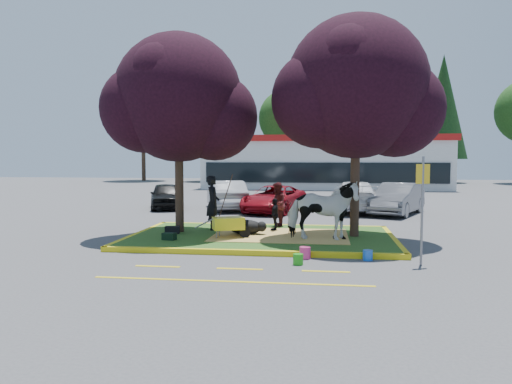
# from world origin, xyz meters

# --- Properties ---
(ground) EXTENTS (90.00, 90.00, 0.00)m
(ground) POSITION_xyz_m (0.00, 0.00, 0.00)
(ground) COLOR #424244
(ground) RESTS_ON ground
(median_island) EXTENTS (8.00, 5.00, 0.15)m
(median_island) POSITION_xyz_m (0.00, 0.00, 0.07)
(median_island) COLOR #1F4916
(median_island) RESTS_ON ground
(curb_near) EXTENTS (8.30, 0.16, 0.15)m
(curb_near) POSITION_xyz_m (0.00, -2.58, 0.07)
(curb_near) COLOR yellow
(curb_near) RESTS_ON ground
(curb_far) EXTENTS (8.30, 0.16, 0.15)m
(curb_far) POSITION_xyz_m (0.00, 2.58, 0.07)
(curb_far) COLOR yellow
(curb_far) RESTS_ON ground
(curb_left) EXTENTS (0.16, 5.30, 0.15)m
(curb_left) POSITION_xyz_m (-4.08, 0.00, 0.07)
(curb_left) COLOR yellow
(curb_left) RESTS_ON ground
(curb_right) EXTENTS (0.16, 5.30, 0.15)m
(curb_right) POSITION_xyz_m (4.08, 0.00, 0.07)
(curb_right) COLOR yellow
(curb_right) RESTS_ON ground
(straw_bedding) EXTENTS (4.20, 3.00, 0.01)m
(straw_bedding) POSITION_xyz_m (0.60, 0.00, 0.15)
(straw_bedding) COLOR #D9B259
(straw_bedding) RESTS_ON median_island
(tree_purple_left) EXTENTS (5.06, 4.20, 6.51)m
(tree_purple_left) POSITION_xyz_m (-2.78, 0.38, 4.36)
(tree_purple_left) COLOR black
(tree_purple_left) RESTS_ON median_island
(tree_purple_right) EXTENTS (5.30, 4.40, 6.82)m
(tree_purple_right) POSITION_xyz_m (2.92, 0.18, 4.56)
(tree_purple_right) COLOR black
(tree_purple_right) RESTS_ON median_island
(fire_lane_stripe_a) EXTENTS (1.10, 0.12, 0.01)m
(fire_lane_stripe_a) POSITION_xyz_m (-2.00, -4.20, 0.00)
(fire_lane_stripe_a) COLOR yellow
(fire_lane_stripe_a) RESTS_ON ground
(fire_lane_stripe_b) EXTENTS (1.10, 0.12, 0.01)m
(fire_lane_stripe_b) POSITION_xyz_m (0.00, -4.20, 0.00)
(fire_lane_stripe_b) COLOR yellow
(fire_lane_stripe_b) RESTS_ON ground
(fire_lane_stripe_c) EXTENTS (1.10, 0.12, 0.01)m
(fire_lane_stripe_c) POSITION_xyz_m (2.00, -4.20, 0.00)
(fire_lane_stripe_c) COLOR yellow
(fire_lane_stripe_c) RESTS_ON ground
(fire_lane_long) EXTENTS (6.00, 0.10, 0.01)m
(fire_lane_long) POSITION_xyz_m (0.00, -5.40, 0.00)
(fire_lane_long) COLOR yellow
(fire_lane_long) RESTS_ON ground
(retail_building) EXTENTS (20.40, 8.40, 4.40)m
(retail_building) POSITION_xyz_m (2.00, 27.98, 2.25)
(retail_building) COLOR silver
(retail_building) RESTS_ON ground
(treeline) EXTENTS (46.58, 7.80, 14.63)m
(treeline) POSITION_xyz_m (1.23, 37.61, 7.73)
(treeline) COLOR black
(treeline) RESTS_ON ground
(cow) EXTENTS (2.17, 1.08, 1.79)m
(cow) POSITION_xyz_m (1.90, -0.77, 1.04)
(cow) COLOR silver
(cow) RESTS_ON median_island
(calf) EXTENTS (1.20, 0.86, 0.47)m
(calf) POSITION_xyz_m (-0.53, 0.08, 0.39)
(calf) COLOR black
(calf) RESTS_ON median_island
(handler) EXTENTS (0.59, 0.76, 1.84)m
(handler) POSITION_xyz_m (-1.80, 0.97, 1.07)
(handler) COLOR black
(handler) RESTS_ON median_island
(visitor_a) EXTENTS (0.73, 0.87, 1.57)m
(visitor_a) POSITION_xyz_m (0.29, 2.11, 0.94)
(visitor_a) COLOR #4E1619
(visitor_a) RESTS_ON median_island
(visitor_b) EXTENTS (0.28, 0.64, 1.09)m
(visitor_b) POSITION_xyz_m (0.31, 1.05, 0.69)
(visitor_b) COLOR black
(visitor_b) RESTS_ON median_island
(wheelbarrow) EXTENTS (1.66, 0.86, 0.63)m
(wheelbarrow) POSITION_xyz_m (-0.94, -0.67, 0.59)
(wheelbarrow) COLOR black
(wheelbarrow) RESTS_ON median_island
(gear_bag_dark) EXTENTS (0.51, 0.34, 0.24)m
(gear_bag_dark) POSITION_xyz_m (-2.91, -0.08, 0.27)
(gear_bag_dark) COLOR black
(gear_bag_dark) RESTS_ON median_island
(gear_bag_green) EXTENTS (0.43, 0.31, 0.21)m
(gear_bag_green) POSITION_xyz_m (-2.63, -1.29, 0.25)
(gear_bag_green) COLOR black
(gear_bag_green) RESTS_ON median_island
(sign_post) EXTENTS (0.35, 0.18, 2.64)m
(sign_post) POSITION_xyz_m (4.30, -3.15, 1.64)
(sign_post) COLOR slate
(sign_post) RESTS_ON ground
(bucket_green) EXTENTS (0.27, 0.27, 0.27)m
(bucket_green) POSITION_xyz_m (1.33, -3.55, 0.13)
(bucket_green) COLOR #209D18
(bucket_green) RESTS_ON ground
(bucket_pink) EXTENTS (0.38, 0.38, 0.31)m
(bucket_pink) POSITION_xyz_m (1.47, -2.80, 0.15)
(bucket_pink) COLOR #E13278
(bucket_pink) RESTS_ON ground
(bucket_blue) EXTENTS (0.31, 0.31, 0.27)m
(bucket_blue) POSITION_xyz_m (3.06, -2.80, 0.13)
(bucket_blue) COLOR blue
(bucket_blue) RESTS_ON ground
(car_black) EXTENTS (2.74, 4.15, 1.31)m
(car_black) POSITION_xyz_m (-6.01, 8.89, 0.66)
(car_black) COLOR black
(car_black) RESTS_ON ground
(car_silver) EXTENTS (2.90, 4.68, 1.46)m
(car_silver) POSITION_xyz_m (-2.87, 8.83, 0.73)
(car_silver) COLOR #989BA0
(car_silver) RESTS_ON ground
(car_red) EXTENTS (3.20, 4.96, 1.27)m
(car_red) POSITION_xyz_m (-0.38, 7.95, 0.64)
(car_red) COLOR maroon
(car_red) RESTS_ON ground
(car_white) EXTENTS (2.18, 5.08, 1.46)m
(car_white) POSITION_xyz_m (3.45, 8.72, 0.73)
(car_white) COLOR white
(car_white) RESTS_ON ground
(car_grey) EXTENTS (3.09, 4.61, 1.44)m
(car_grey) POSITION_xyz_m (5.29, 7.75, 0.72)
(car_grey) COLOR #595B61
(car_grey) RESTS_ON ground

